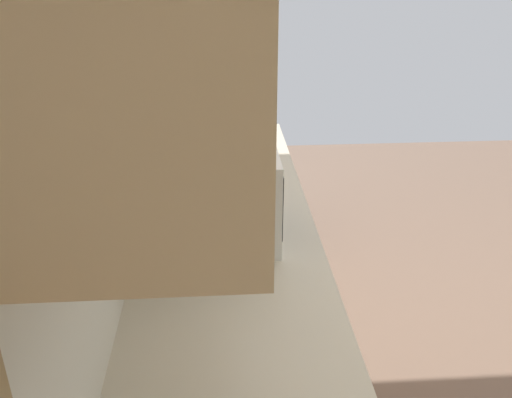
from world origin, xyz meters
TOP-DOWN VIEW (x-y plane):
  - ground_plane at (0.00, 0.00)m, footprint 6.68×6.68m
  - wall_back at (0.00, 1.66)m, footprint 4.29×0.12m
  - counter_run at (-0.42, 1.28)m, footprint 3.32×0.67m
  - oven_range at (1.59, 1.29)m, footprint 0.71×0.63m
  - microwave at (-0.06, 1.30)m, footprint 0.44×0.40m
  - kettle at (0.62, 1.17)m, footprint 0.19×0.14m

SIDE VIEW (x-z plane):
  - ground_plane at x=0.00m, z-range 0.00..0.00m
  - counter_run at x=-0.42m, z-range 0.00..0.89m
  - oven_range at x=1.59m, z-range -0.07..1.00m
  - kettle at x=0.62m, z-range 0.88..1.07m
  - microwave at x=-0.06m, z-range 0.89..1.23m
  - wall_back at x=0.00m, z-range 0.00..2.75m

